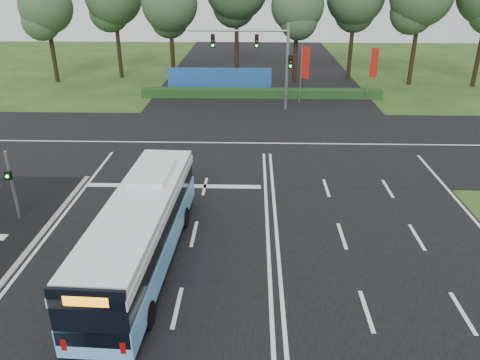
{
  "coord_description": "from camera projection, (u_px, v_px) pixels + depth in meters",
  "views": [
    {
      "loc": [
        -0.72,
        -18.0,
        10.88
      ],
      "look_at": [
        -1.3,
        2.0,
        1.81
      ],
      "focal_mm": 35.0,
      "sensor_mm": 36.0,
      "label": 1
    }
  ],
  "objects": [
    {
      "name": "ground",
      "position": [
        268.0,
        236.0,
        20.86
      ],
      "size": [
        120.0,
        120.0,
        0.0
      ],
      "primitive_type": "plane",
      "color": "#264717",
      "rests_on": "ground"
    },
    {
      "name": "hedge",
      "position": [
        261.0,
        93.0,
        43.0
      ],
      "size": [
        22.0,
        1.2,
        0.8
      ],
      "primitive_type": "cube",
      "color": "#153C16",
      "rests_on": "ground"
    },
    {
      "name": "road_cross",
      "position": [
        263.0,
        143.0,
        31.78
      ],
      "size": [
        120.0,
        14.0,
        0.05
      ],
      "primitive_type": "cube",
      "color": "black",
      "rests_on": "ground"
    },
    {
      "name": "banner_flag_mid",
      "position": [
        304.0,
        66.0,
        39.89
      ],
      "size": [
        0.73,
        0.23,
        5.04
      ],
      "rotation": [
        0.0,
        0.0,
        -0.25
      ],
      "color": "gray",
      "rests_on": "ground"
    },
    {
      "name": "pedestrian_signal",
      "position": [
        12.0,
        184.0,
        21.35
      ],
      "size": [
        0.28,
        0.42,
        3.48
      ],
      "rotation": [
        0.0,
        0.0,
        -0.03
      ],
      "color": "gray",
      "rests_on": "ground"
    },
    {
      "name": "city_bus",
      "position": [
        141.0,
        231.0,
        18.15
      ],
      "size": [
        2.76,
        11.11,
        3.16
      ],
      "rotation": [
        0.0,
        0.0,
        -0.04
      ],
      "color": "#69B3F4",
      "rests_on": "ground"
    },
    {
      "name": "banner_flag_right",
      "position": [
        373.0,
        66.0,
        40.85
      ],
      "size": [
        0.69,
        0.16,
        4.73
      ],
      "rotation": [
        0.0,
        0.0,
        -0.15
      ],
      "color": "gray",
      "rests_on": "ground"
    },
    {
      "name": "traffic_light_gantry",
      "position": [
        265.0,
        53.0,
        37.6
      ],
      "size": [
        8.41,
        0.28,
        7.0
      ],
      "color": "gray",
      "rests_on": "ground"
    },
    {
      "name": "road_main",
      "position": [
        268.0,
        235.0,
        20.86
      ],
      "size": [
        20.0,
        120.0,
        0.04
      ],
      "primitive_type": "cube",
      "color": "black",
      "rests_on": "ground"
    },
    {
      "name": "kerb_strip",
      "position": [
        13.0,
        270.0,
        18.37
      ],
      "size": [
        0.25,
        18.0,
        0.12
      ],
      "primitive_type": "cube",
      "color": "gray",
      "rests_on": "ground"
    },
    {
      "name": "blue_hoarding",
      "position": [
        220.0,
        80.0,
        45.1
      ],
      "size": [
        10.0,
        0.3,
        2.2
      ],
      "primitive_type": "cube",
      "color": "#1C519B",
      "rests_on": "ground"
    }
  ]
}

